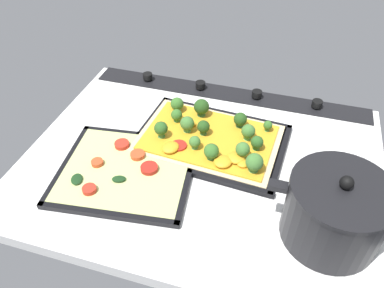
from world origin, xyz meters
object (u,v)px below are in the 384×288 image
object	(u,v)px
broccoli_pizza	(212,137)
baking_tray_back	(126,172)
cooking_pot	(335,212)
veggie_pizza_back	(127,169)
baking_tray_front	(210,142)

from	to	relation	value
broccoli_pizza	baking_tray_back	size ratio (longest dim) A/B	1.07
baking_tray_back	cooking_pot	bearing A→B (deg)	174.82
baking_tray_back	veggie_pizza_back	xyz separation A→B (cm)	(-0.04, -0.30, 0.69)
baking_tray_front	cooking_pot	xyz separation A→B (cm)	(-27.93, 19.16, 6.31)
baking_tray_front	broccoli_pizza	bearing A→B (deg)	138.84
veggie_pizza_back	baking_tray_back	bearing A→B (deg)	81.87
baking_tray_front	cooking_pot	size ratio (longest dim) A/B	1.48
broccoli_pizza	baking_tray_back	xyz separation A→B (cm)	(15.85, 14.97, -1.86)
veggie_pizza_back	cooking_pot	xyz separation A→B (cm)	(-43.45, 4.24, 5.62)
broccoli_pizza	cooking_pot	bearing A→B (deg)	145.63
broccoli_pizza	baking_tray_back	distance (cm)	21.88
baking_tray_front	baking_tray_back	size ratio (longest dim) A/B	1.15
broccoli_pizza	veggie_pizza_back	world-z (taller)	broccoli_pizza
veggie_pizza_back	cooking_pot	world-z (taller)	cooking_pot
baking_tray_front	veggie_pizza_back	xyz separation A→B (cm)	(15.52, 14.92, 0.70)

